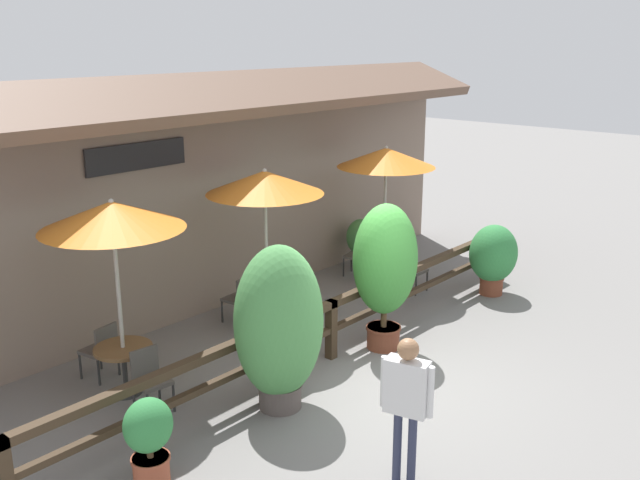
# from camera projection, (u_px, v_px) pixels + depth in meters

# --- Properties ---
(ground_plane) EXTENTS (60.00, 60.00, 0.00)m
(ground_plane) POSITION_uv_depth(u_px,v_px,m) (386.00, 378.00, 10.42)
(ground_plane) COLOR slate
(building_facade) EXTENTS (14.28, 1.49, 4.23)m
(building_facade) POSITION_uv_depth(u_px,v_px,m) (198.00, 194.00, 12.42)
(building_facade) COLOR gray
(building_facade) RESTS_ON ground
(patio_railing) EXTENTS (10.40, 0.14, 0.95)m
(patio_railing) POSITION_uv_depth(u_px,v_px,m) (331.00, 316.00, 10.89)
(patio_railing) COLOR #3D2D1E
(patio_railing) RESTS_ON ground
(patio_umbrella_near) EXTENTS (1.91, 1.91, 2.79)m
(patio_umbrella_near) POSITION_uv_depth(u_px,v_px,m) (112.00, 216.00, 9.28)
(patio_umbrella_near) COLOR #B7B2A8
(patio_umbrella_near) RESTS_ON ground
(dining_table_near) EXTENTS (0.81, 0.81, 0.70)m
(dining_table_near) POSITION_uv_depth(u_px,v_px,m) (124.00, 357.00, 9.84)
(dining_table_near) COLOR brown
(dining_table_near) RESTS_ON ground
(chair_near_streetside) EXTENTS (0.47, 0.47, 0.85)m
(chair_near_streetside) POSITION_uv_depth(u_px,v_px,m) (150.00, 377.00, 9.43)
(chair_near_streetside) COLOR #514C47
(chair_near_streetside) RESTS_ON ground
(chair_near_wallside) EXTENTS (0.49, 0.49, 0.85)m
(chair_near_wallside) POSITION_uv_depth(u_px,v_px,m) (101.00, 348.00, 10.30)
(chair_near_wallside) COLOR #514C47
(chair_near_wallside) RESTS_ON ground
(patio_umbrella_middle) EXTENTS (1.91, 1.91, 2.79)m
(patio_umbrella_middle) POSITION_uv_depth(u_px,v_px,m) (265.00, 183.00, 11.39)
(patio_umbrella_middle) COLOR #B7B2A8
(patio_umbrella_middle) RESTS_ON ground
(dining_table_middle) EXTENTS (0.81, 0.81, 0.70)m
(dining_table_middle) POSITION_uv_depth(u_px,v_px,m) (267.00, 300.00, 11.94)
(dining_table_middle) COLOR brown
(dining_table_middle) RESTS_ON ground
(chair_middle_streetside) EXTENTS (0.43, 0.43, 0.85)m
(chair_middle_streetside) POSITION_uv_depth(u_px,v_px,m) (293.00, 315.00, 11.54)
(chair_middle_streetside) COLOR #514C47
(chair_middle_streetside) RESTS_ON ground
(chair_middle_wallside) EXTENTS (0.45, 0.45, 0.85)m
(chair_middle_wallside) POSITION_uv_depth(u_px,v_px,m) (240.00, 297.00, 12.33)
(chair_middle_wallside) COLOR #514C47
(chair_middle_wallside) RESTS_ON ground
(patio_umbrella_far) EXTENTS (1.91, 1.91, 2.79)m
(patio_umbrella_far) POSITION_uv_depth(u_px,v_px,m) (386.00, 158.00, 13.73)
(patio_umbrella_far) COLOR #B7B2A8
(patio_umbrella_far) RESTS_ON ground
(dining_table_far) EXTENTS (0.81, 0.81, 0.70)m
(dining_table_far) POSITION_uv_depth(u_px,v_px,m) (384.00, 257.00, 14.29)
(dining_table_far) COLOR brown
(dining_table_far) RESTS_ON ground
(chair_far_streetside) EXTENTS (0.43, 0.43, 0.85)m
(chair_far_streetside) POSITION_uv_depth(u_px,v_px,m) (411.00, 267.00, 13.91)
(chair_far_streetside) COLOR #514C47
(chair_far_streetside) RESTS_ON ground
(chair_far_wallside) EXTENTS (0.50, 0.50, 0.85)m
(chair_far_wallside) POSITION_uv_depth(u_px,v_px,m) (359.00, 254.00, 14.75)
(chair_far_wallside) COLOR #514C47
(chair_far_wallside) RESTS_ON ground
(potted_plant_broad_leaf) EXTENTS (1.08, 0.97, 2.37)m
(potted_plant_broad_leaf) POSITION_uv_depth(u_px,v_px,m) (385.00, 264.00, 11.07)
(potted_plant_broad_leaf) COLOR brown
(potted_plant_broad_leaf) RESTS_ON ground
(potted_plant_corner_fern) EXTENTS (0.99, 0.89, 1.38)m
(potted_plant_corner_fern) POSITION_uv_depth(u_px,v_px,m) (493.00, 256.00, 13.63)
(potted_plant_corner_fern) COLOR brown
(potted_plant_corner_fern) RESTS_ON ground
(potted_plant_tall_tropical) EXTENTS (1.24, 1.11, 2.27)m
(potted_plant_tall_tropical) POSITION_uv_depth(u_px,v_px,m) (279.00, 325.00, 9.30)
(potted_plant_tall_tropical) COLOR #564C47
(potted_plant_tall_tropical) RESTS_ON ground
(potted_plant_entrance_palm) EXTENTS (0.56, 0.51, 1.05)m
(potted_plant_entrance_palm) POSITION_uv_depth(u_px,v_px,m) (149.00, 437.00, 7.80)
(potted_plant_entrance_palm) COLOR #9E4C33
(potted_plant_entrance_palm) RESTS_ON ground
(potted_plant_small_flowering) EXTENTS (0.67, 0.60, 1.05)m
(potted_plant_small_flowering) POSITION_uv_depth(u_px,v_px,m) (361.00, 239.00, 15.35)
(potted_plant_small_flowering) COLOR #B7AD99
(potted_plant_small_flowering) RESTS_ON ground
(pedestrian) EXTENTS (0.32, 0.60, 1.74)m
(pedestrian) POSITION_uv_depth(u_px,v_px,m) (407.00, 392.00, 7.68)
(pedestrian) COLOR #2D334C
(pedestrian) RESTS_ON ground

